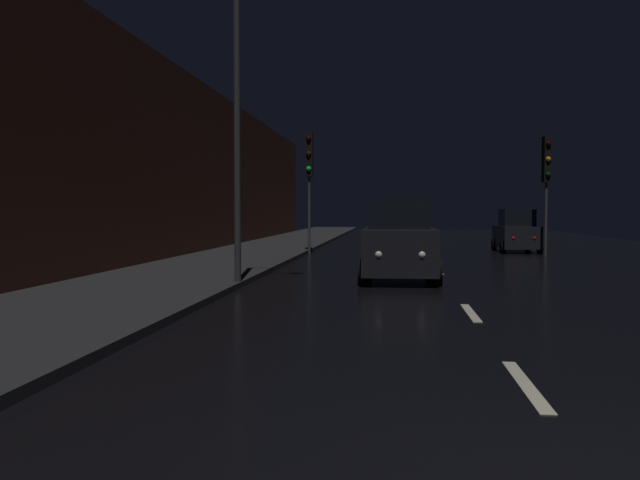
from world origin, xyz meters
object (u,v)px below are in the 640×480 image
traffic_light_far_right (547,169)px  car_approaching_headlights (399,241)px  streetlamp_overhead (254,62)px  car_parked_right_far (516,232)px  traffic_light_far_left (309,165)px

traffic_light_far_right → car_approaching_headlights: size_ratio=1.10×
traffic_light_far_right → streetlamp_overhead: (-9.67, -13.20, 1.82)m
traffic_light_far_right → car_parked_right_far: traffic_light_far_right is taller
traffic_light_far_left → car_parked_right_far: size_ratio=1.37×
traffic_light_far_right → car_parked_right_far: bearing=-170.3°
traffic_light_far_right → traffic_light_far_left: traffic_light_far_left is taller
streetlamp_overhead → car_parked_right_far: size_ratio=2.19×
car_approaching_headlights → car_parked_right_far: (5.38, 13.01, -0.16)m
car_approaching_headlights → traffic_light_far_left: bearing=-160.1°
traffic_light_far_right → car_parked_right_far: size_ratio=1.30×
traffic_light_far_right → streetlamp_overhead: 16.46m
car_parked_right_far → streetlamp_overhead: bearing=150.2°
traffic_light_far_left → streetlamp_overhead: bearing=0.3°
traffic_light_far_left → car_parked_right_far: (9.08, 2.76, -2.93)m
car_approaching_headlights → streetlamp_overhead: bearing=-54.7°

